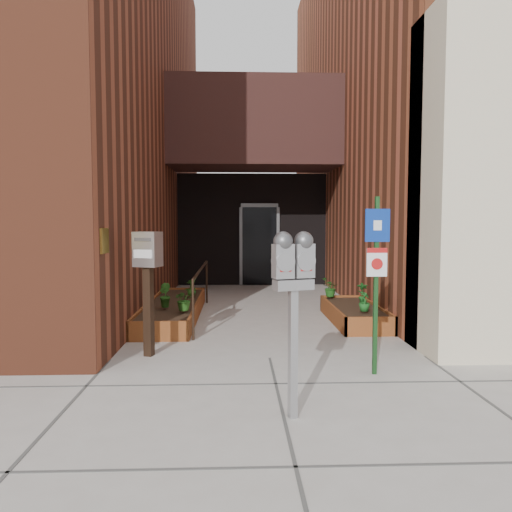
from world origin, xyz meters
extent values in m
plane|color=#9E9991|center=(0.00, 0.00, 0.00)|extent=(80.00, 80.00, 0.00)
cube|color=brown|center=(-6.00, 6.70, 5.00)|extent=(8.00, 14.60, 10.00)
cube|color=brown|center=(6.00, 7.15, 5.00)|extent=(8.00, 13.70, 10.00)
cube|color=beige|center=(2.55, 0.20, 2.20)|extent=(1.10, 1.20, 4.40)
cube|color=black|center=(0.00, 6.00, 4.00)|extent=(4.20, 2.00, 2.00)
cube|color=black|center=(0.00, 7.40, 1.50)|extent=(4.00, 0.30, 3.00)
cube|color=black|center=(0.20, 7.22, 1.05)|extent=(0.90, 0.06, 2.10)
cube|color=#B79338|center=(-1.99, -0.20, 1.50)|extent=(0.04, 0.30, 0.30)
cube|color=brown|center=(-1.55, 0.92, 0.15)|extent=(0.90, 0.04, 0.30)
cube|color=brown|center=(-1.55, 4.48, 0.15)|extent=(0.90, 0.04, 0.30)
cube|color=brown|center=(-1.98, 2.70, 0.15)|extent=(0.04, 3.60, 0.30)
cube|color=brown|center=(-1.12, 2.70, 0.15)|extent=(0.04, 3.60, 0.30)
cube|color=black|center=(-1.55, 2.70, 0.13)|extent=(0.82, 3.52, 0.26)
cube|color=brown|center=(1.60, 1.12, 0.15)|extent=(0.80, 0.04, 0.30)
cube|color=brown|center=(1.60, 3.28, 0.15)|extent=(0.80, 0.04, 0.30)
cube|color=brown|center=(1.22, 2.20, 0.15)|extent=(0.04, 2.20, 0.30)
cube|color=brown|center=(1.98, 2.20, 0.15)|extent=(0.04, 2.20, 0.30)
cube|color=black|center=(1.60, 2.20, 0.13)|extent=(0.72, 2.12, 0.26)
cylinder|color=black|center=(-1.05, 1.00, 0.45)|extent=(0.04, 0.04, 0.90)
cylinder|color=black|center=(-1.05, 4.30, 0.45)|extent=(0.04, 0.04, 0.90)
cylinder|color=black|center=(-1.05, 2.65, 0.88)|extent=(0.04, 3.30, 0.04)
cube|color=#949497|center=(0.08, -1.91, 0.57)|extent=(0.09, 0.09, 1.14)
cube|color=#949497|center=(0.08, -1.91, 1.19)|extent=(0.37, 0.23, 0.09)
cube|color=#949497|center=(-0.02, -1.94, 1.39)|extent=(0.20, 0.16, 0.30)
sphere|color=#59595B|center=(-0.02, -1.94, 1.56)|extent=(0.17, 0.17, 0.17)
cube|color=white|center=(0.00, -2.00, 1.41)|extent=(0.10, 0.04, 0.06)
cube|color=#B21414|center=(0.00, -2.00, 1.32)|extent=(0.10, 0.04, 0.03)
cube|color=#949497|center=(0.17, -1.88, 1.39)|extent=(0.20, 0.16, 0.30)
sphere|color=#59595B|center=(0.17, -1.88, 1.56)|extent=(0.17, 0.17, 0.17)
cube|color=white|center=(0.19, -1.94, 1.41)|extent=(0.10, 0.04, 0.06)
cube|color=#B21414|center=(0.19, -1.94, 1.32)|extent=(0.10, 0.04, 0.03)
cube|color=#153B17|center=(1.15, -0.69, 1.00)|extent=(0.05, 0.05, 2.01)
cube|color=navy|center=(1.15, -0.72, 1.69)|extent=(0.27, 0.02, 0.36)
cube|color=white|center=(1.15, -0.72, 1.69)|extent=(0.09, 0.01, 0.11)
cube|color=white|center=(1.15, -0.72, 1.28)|extent=(0.23, 0.02, 0.32)
cube|color=#B21414|center=(1.15, -0.72, 1.41)|extent=(0.23, 0.01, 0.05)
cylinder|color=#B21414|center=(1.15, -0.73, 1.26)|extent=(0.13, 0.01, 0.13)
cube|color=black|center=(-1.54, 0.17, 0.58)|extent=(0.14, 0.14, 1.16)
cube|color=#B0B0B2|center=(-1.54, 0.17, 1.38)|extent=(0.38, 0.33, 0.44)
cube|color=#59595B|center=(-1.58, 0.06, 1.50)|extent=(0.22, 0.09, 0.04)
cube|color=white|center=(-1.58, 0.06, 1.32)|extent=(0.24, 0.10, 0.11)
imported|color=#255A19|center=(-1.25, 1.75, 0.48)|extent=(0.44, 0.44, 0.37)
imported|color=#225217|center=(-1.62, 2.09, 0.50)|extent=(0.31, 0.31, 0.40)
imported|color=#2B611B|center=(-1.29, 3.36, 0.46)|extent=(0.25, 0.25, 0.32)
imported|color=#18561B|center=(-1.25, 3.33, 0.47)|extent=(0.22, 0.22, 0.33)
imported|color=#1A5E1F|center=(1.61, 1.59, 0.46)|extent=(0.25, 0.25, 0.32)
imported|color=#1A5B1D|center=(1.79, 2.40, 0.48)|extent=(0.25, 0.25, 0.36)
imported|color=#1D5518|center=(1.35, 3.10, 0.48)|extent=(0.45, 0.45, 0.35)
camera|label=1|loc=(-0.41, -6.19, 1.74)|focal=35.00mm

